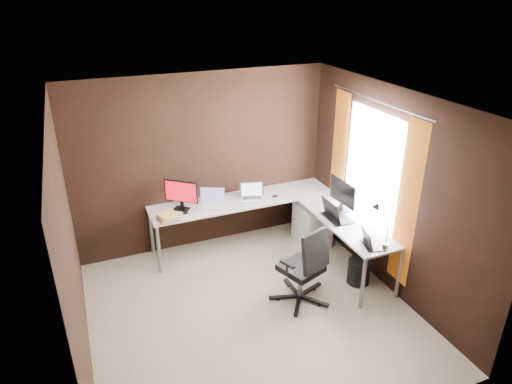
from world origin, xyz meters
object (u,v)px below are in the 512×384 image
drawer_pedestal (312,224)px  monitor_left (181,193)px  laptop_white (212,202)px  book_stack (168,217)px  monitor_right (343,194)px  desk_lamp (381,221)px  laptop_silver (252,196)px  wastebasket (359,271)px  laptop_black_big (335,215)px  office_chair (303,280)px  laptop_black_small (370,242)px

drawer_pedestal → monitor_left: bearing=168.2°
laptop_white → book_stack: (-0.65, -0.19, -0.01)m
monitor_right → desk_lamp: (-0.11, -0.96, 0.09)m
drawer_pedestal → laptop_white: laptop_white is taller
laptop_white → laptop_silver: 0.59m
wastebasket → drawer_pedestal: bearing=93.6°
monitor_left → book_stack: (-0.24, -0.23, -0.19)m
laptop_silver → laptop_black_big: 1.25m
monitor_right → book_stack: 2.32m
laptop_silver → office_chair: (0.06, -1.48, -0.48)m
monitor_right → book_stack: size_ratio=1.80×
laptop_black_big → wastebasket: (0.12, -0.45, -0.62)m
monitor_left → monitor_right: monitor_right is taller
laptop_silver → book_stack: size_ratio=1.33×
monitor_right → laptop_white: bearing=58.5°
laptop_white → laptop_black_small: laptop_white is taller
office_chair → book_stack: bearing=115.0°
monitor_right → laptop_black_big: size_ratio=1.26×
desk_lamp → wastebasket: desk_lamp is taller
monitor_right → wastebasket: bearing=168.0°
book_stack → wastebasket: (2.14, -1.27, -0.61)m
monitor_left → laptop_white: (0.41, -0.04, -0.18)m
desk_lamp → office_chair: desk_lamp is taller
monitor_right → desk_lamp: bearing=169.4°
drawer_pedestal → laptop_black_small: size_ratio=1.75×
monitor_right → laptop_white: size_ratio=1.27×
book_stack → wastebasket: size_ratio=0.89×
monitor_right → drawer_pedestal: bearing=14.5°
drawer_pedestal → laptop_black_big: bearing=-94.6°
laptop_white → drawer_pedestal: bearing=13.7°
laptop_black_small → book_stack: 2.56m
desk_lamp → laptop_white: bearing=124.5°
laptop_white → desk_lamp: bearing=-23.3°
laptop_black_big → desk_lamp: bearing=-171.6°
laptop_silver → desk_lamp: (0.87, -1.75, 0.29)m
drawer_pedestal → laptop_silver: bearing=159.1°
laptop_silver → desk_lamp: size_ratio=0.72×
laptop_black_small → desk_lamp: (0.07, -0.04, 0.30)m
monitor_right → laptop_white: 1.79m
book_stack → desk_lamp: 2.66m
drawer_pedestal → desk_lamp: (0.05, -1.44, 0.77)m
drawer_pedestal → monitor_right: (0.16, -0.48, 0.68)m
drawer_pedestal → monitor_left: monitor_left is taller
monitor_right → office_chair: size_ratio=0.52×
book_stack → wastebasket: bearing=-30.6°
laptop_white → laptop_black_big: bearing=-9.2°
desk_lamp → book_stack: bearing=138.2°
laptop_black_big → laptop_black_small: (0.03, -0.73, -0.01)m
laptop_black_small → wastebasket: 0.68m
laptop_black_big → laptop_black_small: size_ratio=1.22×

